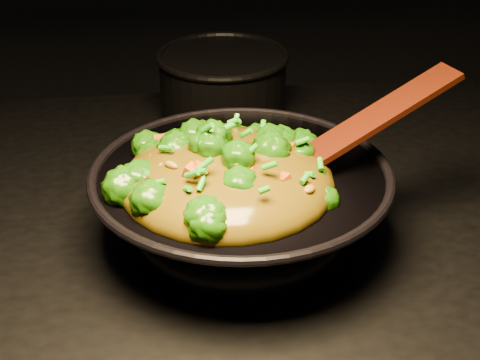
{
  "coord_description": "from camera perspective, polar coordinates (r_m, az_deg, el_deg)",
  "views": [
    {
      "loc": [
        -0.03,
        -0.83,
        1.44
      ],
      "look_at": [
        0.08,
        -0.04,
        0.99
      ],
      "focal_mm": 55.0,
      "sensor_mm": 36.0,
      "label": 1
    }
  ],
  "objects": [
    {
      "name": "spatula",
      "position": [
        0.91,
        9.03,
        3.89
      ],
      "size": [
        0.28,
        0.12,
        0.12
      ],
      "primitive_type": "cube",
      "rotation": [
        0.0,
        -0.38,
        0.29
      ],
      "color": "#331807",
      "rests_on": "wok"
    },
    {
      "name": "back_pot",
      "position": [
        1.25,
        -1.34,
        7.27
      ],
      "size": [
        0.25,
        0.25,
        0.12
      ],
      "primitive_type": "cylinder",
      "rotation": [
        0.0,
        0.0,
        0.21
      ],
      "color": "black",
      "rests_on": "stovetop"
    },
    {
      "name": "wok",
      "position": [
        0.93,
        0.08,
        -2.23
      ],
      "size": [
        0.36,
        0.36,
        0.1
      ],
      "primitive_type": null,
      "rotation": [
        0.0,
        0.0,
        -0.0
      ],
      "color": "black",
      "rests_on": "stovetop"
    },
    {
      "name": "stir_fry",
      "position": [
        0.85,
        -1.01,
        2.12
      ],
      "size": [
        0.29,
        0.29,
        0.09
      ],
      "primitive_type": null,
      "rotation": [
        0.0,
        0.0,
        -0.15
      ],
      "color": "#1D5806",
      "rests_on": "wok"
    }
  ]
}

